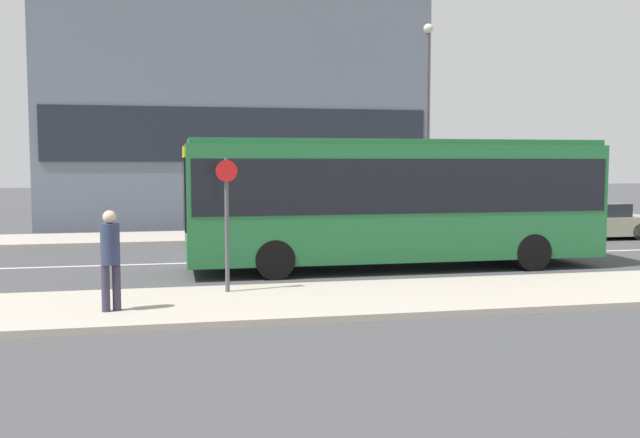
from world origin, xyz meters
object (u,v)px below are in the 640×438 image
Objects in this scene: bus_stop_sign at (227,214)px; street_lamp at (427,108)px; city_bus at (395,195)px; pedestrian_near_stop at (110,254)px; parked_car_0 at (594,222)px.

street_lamp is at bearing 52.07° from bus_stop_sign.
city_bus is 5.64m from bus_stop_sign.
city_bus is at bearing -168.82° from pedestrian_near_stop.
city_bus is 5.97× the size of pedestrian_near_stop.
city_bus reaches higher than bus_stop_sign.
bus_stop_sign is (2.20, 1.47, 0.57)m from pedestrian_near_stop.
pedestrian_near_stop is at bearing -146.42° from city_bus.
parked_car_0 is at bearing -20.07° from street_lamp.
bus_stop_sign is 0.36× the size of street_lamp.
parked_car_0 is 16.40m from bus_stop_sign.
street_lamp reaches higher than pedestrian_near_stop.
street_lamp is (8.27, 10.62, 3.04)m from bus_stop_sign.
bus_stop_sign is at bearing -127.93° from street_lamp.
parked_car_0 is (9.32, 5.34, -1.32)m from city_bus.
pedestrian_near_stop is 0.66× the size of bus_stop_sign.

